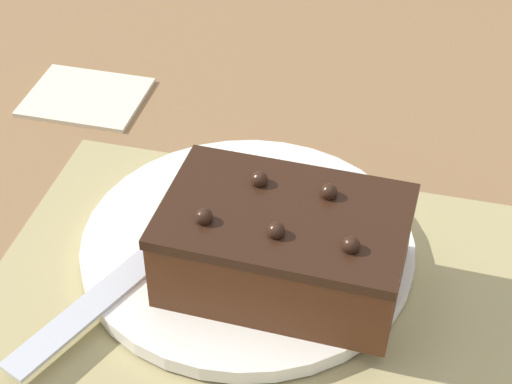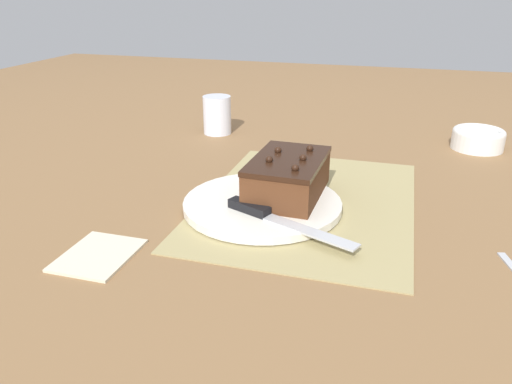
{
  "view_description": "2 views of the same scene",
  "coord_description": "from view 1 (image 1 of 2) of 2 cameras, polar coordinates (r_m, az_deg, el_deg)",
  "views": [
    {
      "loc": [
        -0.07,
        0.39,
        0.46
      ],
      "look_at": [
        0.05,
        -0.08,
        0.05
      ],
      "focal_mm": 60.0,
      "sensor_mm": 36.0,
      "label": 1
    },
    {
      "loc": [
        0.75,
        0.13,
        0.34
      ],
      "look_at": [
        0.09,
        -0.06,
        0.05
      ],
      "focal_mm": 35.0,
      "sensor_mm": 36.0,
      "label": 2
    }
  ],
  "objects": [
    {
      "name": "placemat_woven",
      "position": [
        0.61,
        2.46,
        -8.93
      ],
      "size": [
        0.46,
        0.34,
        0.0
      ],
      "primitive_type": "cube",
      "color": "tan",
      "rests_on": "ground_plane"
    },
    {
      "name": "serving_knife",
      "position": [
        0.64,
        -6.31,
        -3.45
      ],
      "size": [
        0.1,
        0.21,
        0.01
      ],
      "rotation": [
        0.0,
        0.0,
        5.88
      ],
      "color": "black",
      "rests_on": "cake_plate"
    },
    {
      "name": "cake_plate",
      "position": [
        0.65,
        -0.56,
        -3.54
      ],
      "size": [
        0.25,
        0.25,
        0.01
      ],
      "color": "white",
      "rests_on": "placemat_woven"
    },
    {
      "name": "ground_plane",
      "position": [
        0.61,
        2.46,
        -9.05
      ],
      "size": [
        3.0,
        3.0,
        0.0
      ],
      "primitive_type": "plane",
      "color": "olive"
    },
    {
      "name": "folded_napkin",
      "position": [
        0.84,
        -11.29,
        6.34
      ],
      "size": [
        0.11,
        0.09,
        0.01
      ],
      "primitive_type": "cube",
      "color": "beige",
      "rests_on": "ground_plane"
    },
    {
      "name": "chocolate_cake",
      "position": [
        0.6,
        1.89,
        -3.54
      ],
      "size": [
        0.17,
        0.11,
        0.07
      ],
      "rotation": [
        0.0,
        0.0,
        -0.03
      ],
      "color": "#512D19",
      "rests_on": "cake_plate"
    }
  ]
}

